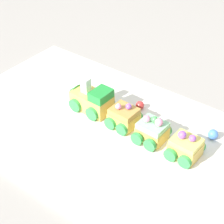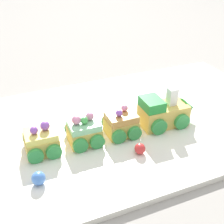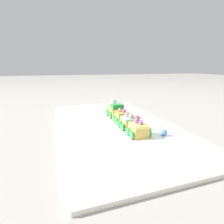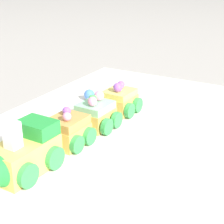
{
  "view_description": "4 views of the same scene",
  "coord_description": "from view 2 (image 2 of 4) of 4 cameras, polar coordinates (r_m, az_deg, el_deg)",
  "views": [
    {
      "loc": [
        -0.38,
        0.52,
        0.57
      ],
      "look_at": [
        0.02,
        -0.01,
        0.06
      ],
      "focal_mm": 60.0,
      "sensor_mm": 36.0,
      "label": 1
    },
    {
      "loc": [
        -0.22,
        -0.52,
        0.38
      ],
      "look_at": [
        0.0,
        0.0,
        0.04
      ],
      "focal_mm": 50.0,
      "sensor_mm": 36.0,
      "label": 2
    },
    {
      "loc": [
        -0.66,
        0.23,
        0.24
      ],
      "look_at": [
        0.01,
        0.01,
        0.06
      ],
      "focal_mm": 28.0,
      "sensor_mm": 36.0,
      "label": 3
    },
    {
      "loc": [
        0.44,
        0.3,
        0.29
      ],
      "look_at": [
        -0.03,
        0.03,
        0.07
      ],
      "focal_mm": 60.0,
      "sensor_mm": 36.0,
      "label": 4
    }
  ],
  "objects": [
    {
      "name": "gumball_red",
      "position": [
        0.59,
        5.13,
        -6.69
      ],
      "size": [
        0.02,
        0.02,
        0.02
      ],
      "primitive_type": "sphere",
      "color": "red",
      "rests_on": "display_board"
    },
    {
      "name": "gumball_blue",
      "position": [
        0.54,
        -13.29,
        -11.71
      ],
      "size": [
        0.02,
        0.02,
        0.02
      ],
      "primitive_type": "sphere",
      "color": "#4C84E0",
      "rests_on": "display_board"
    },
    {
      "name": "display_board",
      "position": [
        0.68,
        -0.27,
        -2.82
      ],
      "size": [
        0.83,
        0.45,
        0.01
      ],
      "primitive_type": "cube",
      "color": "white",
      "rests_on": "ground_plane"
    },
    {
      "name": "cake_car_lemon",
      "position": [
        0.6,
        -12.79,
        -5.25
      ],
      "size": [
        0.06,
        0.07,
        0.06
      ],
      "rotation": [
        0.0,
        0.0,
        -0.03
      ],
      "color": "#E0BC56",
      "rests_on": "display_board"
    },
    {
      "name": "ground_plane",
      "position": [
        0.68,
        -0.27,
        -3.24
      ],
      "size": [
        10.0,
        10.0,
        0.0
      ],
      "primitive_type": "plane",
      "color": "gray"
    },
    {
      "name": "cake_car_mint",
      "position": [
        0.61,
        -5.14,
        -3.59
      ],
      "size": [
        0.06,
        0.07,
        0.06
      ],
      "rotation": [
        0.0,
        0.0,
        -0.03
      ],
      "color": "#E0BC56",
      "rests_on": "display_board"
    },
    {
      "name": "cake_car_caramel",
      "position": [
        0.64,
        1.65,
        -2.19
      ],
      "size": [
        0.06,
        0.07,
        0.06
      ],
      "rotation": [
        0.0,
        0.0,
        -0.03
      ],
      "color": "#E0BC56",
      "rests_on": "display_board"
    },
    {
      "name": "cake_train_locomotive",
      "position": [
        0.68,
        9.94,
        -0.03
      ],
      "size": [
        0.13,
        0.07,
        0.08
      ],
      "rotation": [
        0.0,
        0.0,
        -0.03
      ],
      "color": "#E0BC56",
      "rests_on": "display_board"
    }
  ]
}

